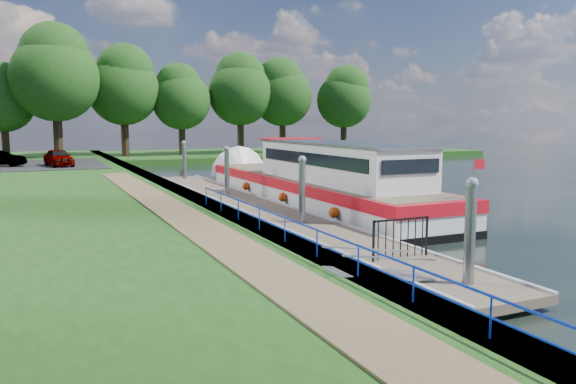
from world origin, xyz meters
name	(u,v)px	position (x,y,z in m)	size (l,w,h in m)	color
ground	(453,294)	(0.00, 0.00, 0.00)	(160.00, 160.00, 0.00)	black
bank_edge	(192,204)	(-2.55, 15.00, 0.39)	(1.10, 90.00, 0.78)	#473D2D
far_bank	(231,155)	(12.00, 52.00, 0.30)	(60.00, 18.00, 0.60)	#194112
footpath	(193,223)	(-4.40, 8.00, 0.80)	(1.60, 40.00, 0.05)	brown
carpark	(8,166)	(-11.00, 38.00, 0.81)	(14.00, 12.00, 0.06)	black
blue_fence	(300,229)	(-2.75, 3.00, 1.31)	(0.04, 18.04, 0.72)	#0C2DBF
pontoon	(259,211)	(0.00, 13.00, 0.18)	(2.50, 30.00, 0.56)	brown
mooring_piles	(259,187)	(0.00, 13.00, 1.28)	(0.30, 27.30, 3.55)	gray
gangway	(379,273)	(-1.85, 0.50, 0.63)	(2.58, 1.00, 0.92)	#A5A8AD
gate_panel	(401,232)	(0.00, 2.20, 1.15)	(1.85, 0.05, 1.15)	black
barge	(309,183)	(3.60, 15.06, 1.09)	(4.36, 21.15, 4.78)	black
horizon_trees	(112,84)	(-1.61, 48.68, 7.95)	(54.38, 10.03, 12.87)	#332316
car_a	(59,157)	(-7.43, 35.42, 1.50)	(1.56, 3.88, 1.32)	#999999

